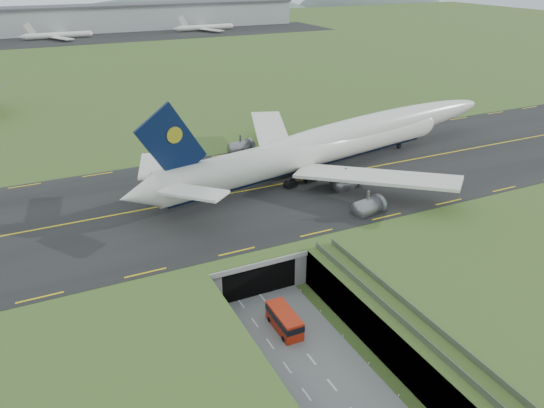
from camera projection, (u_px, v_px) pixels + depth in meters
ground at (283, 325)px, 74.35m from camera, size 900.00×900.00×0.00m
airfield_deck at (284, 308)px, 73.09m from camera, size 800.00×800.00×6.00m
trench_road at (310, 358)px, 68.17m from camera, size 12.00×75.00×0.20m
taxiway at (204, 199)px, 98.80m from camera, size 800.00×44.00×0.18m
tunnel_portal at (238, 251)px, 86.63m from camera, size 17.00×22.30×6.00m
guideway at (444, 356)px, 60.79m from camera, size 3.00×53.00×7.05m
jumbo_jet at (336, 143)px, 111.52m from camera, size 95.98×60.76×20.47m
shuttle_tram at (284, 320)px, 72.80m from camera, size 2.79×7.05×2.88m
cargo_terminal at (56, 20)px, 313.49m from camera, size 320.00×67.00×15.60m
distant_hills at (125, 24)px, 453.14m from camera, size 700.00×91.00×60.00m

